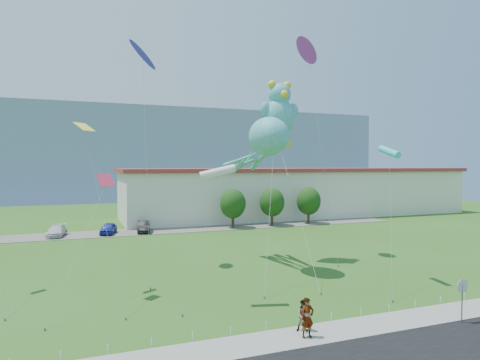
{
  "coord_description": "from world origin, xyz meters",
  "views": [
    {
      "loc": [
        -10.26,
        -21.54,
        8.74
      ],
      "look_at": [
        1.08,
        8.0,
        7.63
      ],
      "focal_mm": 32.0,
      "sensor_mm": 36.0,
      "label": 1
    }
  ],
  "objects_px": {
    "stop_sign": "(462,290)",
    "pedestrian_left": "(307,318)",
    "octopus_kite": "(263,144)",
    "teddy_bear_kite": "(280,112)",
    "parked_car_white": "(57,231)",
    "parked_car_blue": "(108,228)",
    "warehouse": "(300,192)",
    "pedestrian_right": "(304,316)",
    "parked_car_black": "(143,226)"
  },
  "relations": [
    {
      "from": "stop_sign",
      "to": "pedestrian_left",
      "type": "distance_m",
      "value": 9.14
    },
    {
      "from": "stop_sign",
      "to": "octopus_kite",
      "type": "relative_size",
      "value": 0.2
    },
    {
      "from": "teddy_bear_kite",
      "to": "octopus_kite",
      "type": "bearing_deg",
      "value": -136.69
    },
    {
      "from": "parked_car_white",
      "to": "parked_car_blue",
      "type": "xyz_separation_m",
      "value": [
        6.04,
        -0.42,
        0.02
      ]
    },
    {
      "from": "warehouse",
      "to": "pedestrian_left",
      "type": "xyz_separation_m",
      "value": [
        -25.53,
        -47.02,
        -3.03
      ]
    },
    {
      "from": "parked_car_blue",
      "to": "warehouse",
      "type": "bearing_deg",
      "value": 31.74
    },
    {
      "from": "pedestrian_right",
      "to": "teddy_bear_kite",
      "type": "height_order",
      "value": "teddy_bear_kite"
    },
    {
      "from": "stop_sign",
      "to": "octopus_kite",
      "type": "xyz_separation_m",
      "value": [
        -5.15,
        15.26,
        8.59
      ]
    },
    {
      "from": "octopus_kite",
      "to": "stop_sign",
      "type": "bearing_deg",
      "value": -71.35
    },
    {
      "from": "pedestrian_right",
      "to": "pedestrian_left",
      "type": "bearing_deg",
      "value": -85.14
    },
    {
      "from": "warehouse",
      "to": "pedestrian_right",
      "type": "xyz_separation_m",
      "value": [
        -25.29,
        -46.25,
        -3.21
      ]
    },
    {
      "from": "parked_car_white",
      "to": "parked_car_black",
      "type": "xyz_separation_m",
      "value": [
        10.38,
        -0.51,
        0.06
      ]
    },
    {
      "from": "parked_car_white",
      "to": "warehouse",
      "type": "bearing_deg",
      "value": 22.08
    },
    {
      "from": "stop_sign",
      "to": "parked_car_blue",
      "type": "distance_m",
      "value": 41.89
    },
    {
      "from": "parked_car_blue",
      "to": "teddy_bear_kite",
      "type": "height_order",
      "value": "teddy_bear_kite"
    },
    {
      "from": "octopus_kite",
      "to": "teddy_bear_kite",
      "type": "bearing_deg",
      "value": 43.31
    },
    {
      "from": "stop_sign",
      "to": "pedestrian_right",
      "type": "distance_m",
      "value": 9.06
    },
    {
      "from": "pedestrian_left",
      "to": "teddy_bear_kite",
      "type": "relative_size",
      "value": 0.12
    },
    {
      "from": "parked_car_black",
      "to": "teddy_bear_kite",
      "type": "height_order",
      "value": "teddy_bear_kite"
    },
    {
      "from": "parked_car_black",
      "to": "octopus_kite",
      "type": "distance_m",
      "value": 26.09
    },
    {
      "from": "pedestrian_left",
      "to": "parked_car_white",
      "type": "distance_m",
      "value": 40.09
    },
    {
      "from": "stop_sign",
      "to": "teddy_bear_kite",
      "type": "bearing_deg",
      "value": 97.52
    },
    {
      "from": "pedestrian_left",
      "to": "octopus_kite",
      "type": "bearing_deg",
      "value": 71.62
    },
    {
      "from": "stop_sign",
      "to": "parked_car_blue",
      "type": "xyz_separation_m",
      "value": [
        -16.05,
        38.67,
        -1.12
      ]
    },
    {
      "from": "pedestrian_left",
      "to": "parked_car_blue",
      "type": "xyz_separation_m",
      "value": [
        -7.02,
        37.49,
        -0.34
      ]
    },
    {
      "from": "pedestrian_left",
      "to": "teddy_bear_kite",
      "type": "distance_m",
      "value": 21.88
    },
    {
      "from": "parked_car_blue",
      "to": "octopus_kite",
      "type": "height_order",
      "value": "octopus_kite"
    },
    {
      "from": "pedestrian_left",
      "to": "pedestrian_right",
      "type": "relative_size",
      "value": 1.22
    },
    {
      "from": "parked_car_black",
      "to": "warehouse",
      "type": "bearing_deg",
      "value": 26.59
    },
    {
      "from": "pedestrian_left",
      "to": "teddy_bear_kite",
      "type": "bearing_deg",
      "value": 65.28
    },
    {
      "from": "stop_sign",
      "to": "parked_car_black",
      "type": "height_order",
      "value": "stop_sign"
    },
    {
      "from": "stop_sign",
      "to": "pedestrian_right",
      "type": "xyz_separation_m",
      "value": [
        -8.79,
        1.95,
        -0.95
      ]
    },
    {
      "from": "octopus_kite",
      "to": "teddy_bear_kite",
      "type": "xyz_separation_m",
      "value": [
        2.79,
        2.63,
        3.11
      ]
    },
    {
      "from": "parked_car_blue",
      "to": "octopus_kite",
      "type": "distance_m",
      "value": 27.59
    },
    {
      "from": "octopus_kite",
      "to": "parked_car_white",
      "type": "bearing_deg",
      "value": 125.4
    },
    {
      "from": "pedestrian_left",
      "to": "octopus_kite",
      "type": "distance_m",
      "value": 17.34
    },
    {
      "from": "pedestrian_left",
      "to": "parked_car_black",
      "type": "bearing_deg",
      "value": 91.14
    },
    {
      "from": "stop_sign",
      "to": "pedestrian_right",
      "type": "height_order",
      "value": "stop_sign"
    },
    {
      "from": "warehouse",
      "to": "stop_sign",
      "type": "relative_size",
      "value": 24.4
    },
    {
      "from": "parked_car_black",
      "to": "pedestrian_right",
      "type": "bearing_deg",
      "value": -77.7
    },
    {
      "from": "stop_sign",
      "to": "warehouse",
      "type": "bearing_deg",
      "value": 71.1
    },
    {
      "from": "octopus_kite",
      "to": "parked_car_black",
      "type": "bearing_deg",
      "value": 105.7
    },
    {
      "from": "warehouse",
      "to": "octopus_kite",
      "type": "bearing_deg",
      "value": -123.31
    },
    {
      "from": "parked_car_white",
      "to": "parked_car_blue",
      "type": "relative_size",
      "value": 1.13
    },
    {
      "from": "warehouse",
      "to": "octopus_kite",
      "type": "distance_m",
      "value": 39.93
    },
    {
      "from": "stop_sign",
      "to": "parked_car_blue",
      "type": "bearing_deg",
      "value": 112.54
    },
    {
      "from": "stop_sign",
      "to": "parked_car_black",
      "type": "xyz_separation_m",
      "value": [
        -11.71,
        38.59,
        -1.08
      ]
    },
    {
      "from": "warehouse",
      "to": "parked_car_white",
      "type": "distance_m",
      "value": 39.79
    },
    {
      "from": "pedestrian_left",
      "to": "warehouse",
      "type": "bearing_deg",
      "value": 58.55
    },
    {
      "from": "parked_car_blue",
      "to": "teddy_bear_kite",
      "type": "relative_size",
      "value": 0.25
    }
  ]
}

